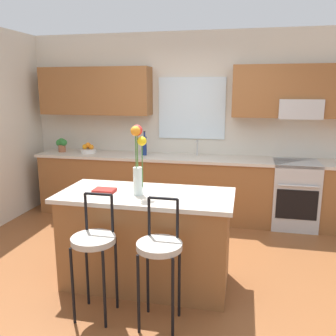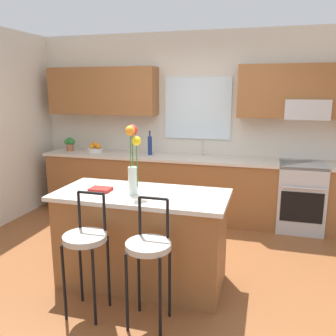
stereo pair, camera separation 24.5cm
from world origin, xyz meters
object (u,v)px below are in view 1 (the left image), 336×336
at_px(potted_plant_small, 62,144).
at_px(bar_stool_near, 94,245).
at_px(bar_stool_middle, 160,251).
at_px(bottle_olive_oil, 145,145).
at_px(kitchen_island, 146,238).
at_px(oven_range, 294,194).
at_px(fruit_bowl_oranges, 88,149).
at_px(flower_vase, 138,157).
at_px(cookbook, 104,191).

bearing_deg(potted_plant_small, bar_stool_near, -57.09).
xyz_separation_m(bar_stool_middle, bottle_olive_oil, (-0.83, 2.51, 0.43)).
bearing_deg(potted_plant_small, kitchen_island, -45.25).
bearing_deg(oven_range, fruit_bowl_oranges, 179.45).
height_order(bar_stool_near, fruit_bowl_oranges, fruit_bowl_oranges).
xyz_separation_m(kitchen_island, flower_vase, (-0.05, -0.06, 0.81)).
bearing_deg(bottle_olive_oil, cookbook, -85.28).
bearing_deg(oven_range, bar_stool_near, -126.91).
relative_size(oven_range, cookbook, 4.60).
relative_size(bar_stool_middle, flower_vase, 1.62).
height_order(flower_vase, potted_plant_small, flower_vase).
bearing_deg(oven_range, kitchen_island, -130.08).
relative_size(bar_stool_near, potted_plant_small, 4.80).
height_order(cookbook, bottle_olive_oil, bottle_olive_oil).
bearing_deg(fruit_bowl_oranges, kitchen_island, -52.79).
height_order(bottle_olive_oil, potted_plant_small, bottle_olive_oil).
relative_size(bar_stool_near, cookbook, 5.21).
bearing_deg(flower_vase, fruit_bowl_oranges, 125.36).
distance_m(oven_range, potted_plant_small, 3.54).
bearing_deg(bottle_olive_oil, potted_plant_small, 179.98).
bearing_deg(bar_stool_near, oven_range, 53.09).
height_order(oven_range, bar_stool_middle, bar_stool_middle).
relative_size(bar_stool_near, flower_vase, 1.62).
distance_m(kitchen_island, bottle_olive_oil, 2.08).
bearing_deg(flower_vase, cookbook, 178.17).
bearing_deg(bottle_olive_oil, kitchen_island, -73.81).
relative_size(bar_stool_near, bar_stool_middle, 1.00).
bearing_deg(bottle_olive_oil, fruit_bowl_oranges, 179.71).
distance_m(bar_stool_middle, fruit_bowl_oranges, 3.07).
relative_size(cookbook, fruit_bowl_oranges, 0.83).
height_order(flower_vase, bottle_olive_oil, flower_vase).
height_order(kitchen_island, fruit_bowl_oranges, fruit_bowl_oranges).
distance_m(bar_stool_near, potted_plant_small, 3.02).
height_order(bar_stool_middle, bottle_olive_oil, bottle_olive_oil).
relative_size(fruit_bowl_oranges, potted_plant_small, 1.11).
distance_m(kitchen_island, potted_plant_small, 2.76).
xyz_separation_m(bar_stool_middle, flower_vase, (-0.33, 0.53, 0.64)).
height_order(kitchen_island, bar_stool_middle, bar_stool_middle).
relative_size(cookbook, bottle_olive_oil, 0.56).
bearing_deg(bar_stool_near, bottle_olive_oil, 96.39).
distance_m(oven_range, bar_stool_middle, 2.82).
xyz_separation_m(flower_vase, potted_plant_small, (-1.85, 1.98, -0.23)).
bearing_deg(cookbook, bottle_olive_oil, 94.72).
distance_m(flower_vase, potted_plant_small, 2.72).
xyz_separation_m(bar_stool_near, flower_vase, (0.22, 0.53, 0.64)).
distance_m(cookbook, potted_plant_small, 2.48).
relative_size(bar_stool_middle, bottle_olive_oil, 2.90).
relative_size(bar_stool_near, bottle_olive_oil, 2.90).
bearing_deg(kitchen_island, fruit_bowl_oranges, 127.21).
bearing_deg(oven_range, potted_plant_small, 179.59).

